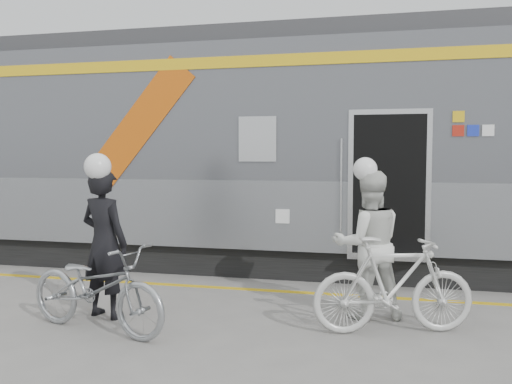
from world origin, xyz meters
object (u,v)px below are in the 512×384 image
(bicycle_left, at_px, (97,288))
(bicycle_right, at_px, (394,285))
(woman, at_px, (368,245))
(man, at_px, (104,243))

(bicycle_left, xyz_separation_m, bicycle_right, (3.27, 0.73, 0.04))
(bicycle_right, bearing_deg, bicycle_left, 85.63)
(bicycle_left, xyz_separation_m, woman, (2.97, 1.28, 0.40))
(bicycle_right, bearing_deg, woman, 11.70)
(bicycle_right, bearing_deg, man, 76.00)
(woman, bearing_deg, bicycle_left, 6.37)
(man, height_order, woman, man)
(man, xyz_separation_m, bicycle_right, (3.47, 0.18, -0.37))
(man, height_order, bicycle_right, man)
(man, xyz_separation_m, bicycle_left, (0.20, -0.55, -0.41))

